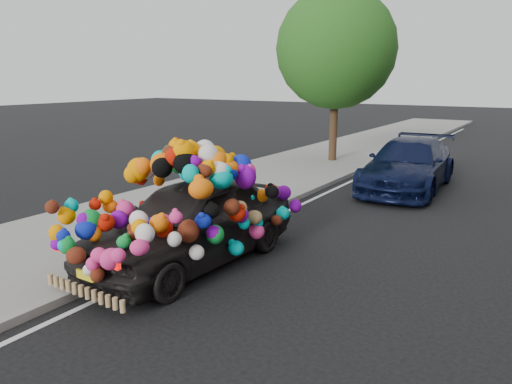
% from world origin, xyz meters
% --- Properties ---
extents(ground, '(100.00, 100.00, 0.00)m').
position_xyz_m(ground, '(0.00, 0.00, 0.00)').
color(ground, black).
rests_on(ground, ground).
extents(sidewalk, '(4.00, 60.00, 0.12)m').
position_xyz_m(sidewalk, '(-4.30, 0.00, 0.06)').
color(sidewalk, gray).
rests_on(sidewalk, ground).
extents(kerb, '(0.15, 60.00, 0.13)m').
position_xyz_m(kerb, '(-2.35, 0.00, 0.07)').
color(kerb, gray).
rests_on(kerb, ground).
extents(tree_near_sidewalk, '(4.20, 4.20, 6.13)m').
position_xyz_m(tree_near_sidewalk, '(-3.80, 9.50, 4.02)').
color(tree_near_sidewalk, '#332114').
rests_on(tree_near_sidewalk, ground).
extents(plush_art_car, '(2.24, 4.47, 2.07)m').
position_xyz_m(plush_art_car, '(-1.80, -0.97, 1.06)').
color(plush_art_car, black).
rests_on(plush_art_car, ground).
extents(navy_sedan, '(2.17, 4.87, 1.39)m').
position_xyz_m(navy_sedan, '(-0.29, 6.59, 0.69)').
color(navy_sedan, black).
rests_on(navy_sedan, ground).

